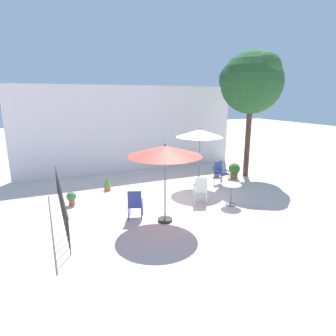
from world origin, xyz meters
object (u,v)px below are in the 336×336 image
at_px(patio_chair_0, 220,171).
at_px(patio_umbrella_1, 165,152).
at_px(potted_plant_3, 217,169).
at_px(shade_tree, 252,82).
at_px(cafe_table_0, 231,191).
at_px(potted_plant_1, 71,197).
at_px(potted_plant_0, 234,170).
at_px(patio_umbrella_0, 200,134).
at_px(patio_chair_1, 135,203).
at_px(potted_plant_2, 107,183).
at_px(patio_chair_2, 200,188).

bearing_deg(patio_chair_0, patio_umbrella_1, -145.14).
bearing_deg(potted_plant_3, shade_tree, -15.20).
relative_size(cafe_table_0, potted_plant_1, 1.54).
bearing_deg(patio_chair_0, cafe_table_0, -115.68).
height_order(shade_tree, potted_plant_0, shade_tree).
height_order(patio_umbrella_0, patio_chair_1, patio_umbrella_0).
relative_size(patio_chair_0, potted_plant_0, 1.33).
bearing_deg(potted_plant_1, shade_tree, 4.85).
bearing_deg(potted_plant_1, patio_umbrella_0, 0.79).
bearing_deg(potted_plant_1, patio_umbrella_1, -45.82).
distance_m(patio_umbrella_1, potted_plant_0, 5.84).
height_order(patio_umbrella_1, potted_plant_2, patio_umbrella_1).
relative_size(cafe_table_0, patio_chair_1, 0.80).
distance_m(patio_umbrella_1, patio_chair_1, 1.87).
xyz_separation_m(patio_umbrella_0, patio_chair_0, (1.05, -0.00, -1.66)).
distance_m(shade_tree, cafe_table_0, 5.59).
xyz_separation_m(patio_chair_2, potted_plant_3, (2.47, 2.68, -0.19)).
bearing_deg(patio_umbrella_1, shade_tree, 29.70).
distance_m(patio_umbrella_1, potted_plant_3, 5.79).
distance_m(patio_chair_0, potted_plant_0, 1.10).
bearing_deg(potted_plant_0, shade_tree, 14.84).
distance_m(patio_umbrella_0, potted_plant_1, 5.43).
bearing_deg(shade_tree, patio_umbrella_0, -168.29).
xyz_separation_m(patio_chair_2, potted_plant_1, (-4.16, 1.62, -0.26)).
height_order(potted_plant_0, potted_plant_1, potted_plant_0).
bearing_deg(potted_plant_2, cafe_table_0, -42.99).
xyz_separation_m(patio_chair_0, patio_chair_1, (-4.47, -2.05, -0.03)).
bearing_deg(potted_plant_0, patio_umbrella_1, -147.94).
bearing_deg(patio_umbrella_0, patio_chair_2, -118.58).
distance_m(patio_umbrella_1, patio_chair_2, 2.51).
xyz_separation_m(patio_umbrella_0, potted_plant_3, (1.55, 0.99, -1.85)).
bearing_deg(patio_chair_2, shade_tree, 30.78).
bearing_deg(cafe_table_0, patio_umbrella_1, -173.50).
height_order(cafe_table_0, potted_plant_1, cafe_table_0).
height_order(patio_chair_2, potted_plant_2, patio_chair_2).
height_order(shade_tree, cafe_table_0, shade_tree).
distance_m(patio_chair_0, potted_plant_1, 6.14).
xyz_separation_m(cafe_table_0, potted_plant_2, (-3.56, 3.32, -0.22)).
height_order(shade_tree, patio_chair_0, shade_tree).
xyz_separation_m(shade_tree, cafe_table_0, (-2.99, -2.89, -3.74)).
relative_size(patio_chair_2, potted_plant_3, 1.56).
distance_m(shade_tree, patio_chair_2, 5.84).
height_order(patio_umbrella_0, potted_plant_3, patio_umbrella_0).
distance_m(cafe_table_0, potted_plant_1, 5.51).
height_order(patio_umbrella_0, patio_umbrella_1, patio_umbrella_0).
distance_m(patio_chair_0, potted_plant_2, 4.78).
bearing_deg(shade_tree, potted_plant_0, -165.16).
distance_m(shade_tree, potted_plant_2, 7.67).
bearing_deg(potted_plant_3, patio_chair_1, -148.50).
relative_size(patio_umbrella_1, patio_chair_2, 2.46).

